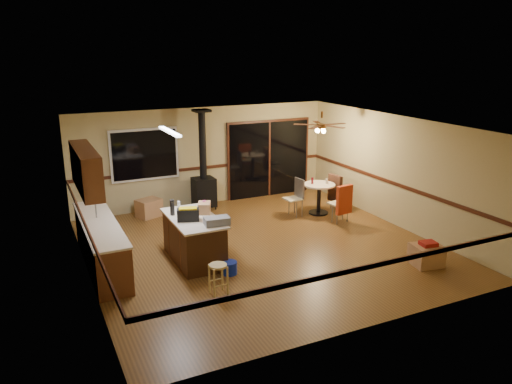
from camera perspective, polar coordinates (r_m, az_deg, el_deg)
floor at (r=10.64m, az=0.70°, el=-6.36°), size 7.00×7.00×0.00m
ceiling at (r=9.94m, az=0.75°, el=7.61°), size 7.00×7.00×0.00m
wall_back at (r=13.36m, az=-5.92°, el=4.08°), size 7.00×0.00×7.00m
wall_front at (r=7.41m, az=12.80°, el=-6.30°), size 7.00×0.00×7.00m
wall_left at (r=9.29m, az=-19.07°, el=-2.16°), size 0.00×7.00×7.00m
wall_right at (r=12.12m, az=15.76°, el=2.30°), size 0.00×7.00×7.00m
chair_rail at (r=10.30m, az=0.72°, el=-1.22°), size 7.00×7.00×0.08m
window at (r=12.84m, az=-12.62°, el=4.19°), size 1.72×0.10×1.32m
sliding_door at (r=14.10m, az=1.48°, el=3.76°), size 2.52×0.10×2.10m
lower_cabinets at (r=10.08m, az=-17.27°, el=-5.83°), size 0.60×3.00×0.86m
countertop at (r=9.92m, az=-17.49°, el=-3.42°), size 0.64×3.04×0.04m
upper_cabinets at (r=9.82m, az=-18.88°, el=2.47°), size 0.35×2.00×0.80m
kitchen_island at (r=9.95m, az=-7.11°, el=-5.33°), size 0.88×1.68×0.90m
wood_stove at (r=13.01m, az=-6.01°, el=1.16°), size 0.55×0.50×2.52m
ceiling_fan at (r=12.35m, az=7.49°, el=7.34°), size 0.24×0.24×0.55m
fluorescent_strip at (r=9.59m, az=-9.83°, el=6.82°), size 0.10×1.20×0.04m
toolbox_grey at (r=9.33m, az=-4.50°, el=-3.32°), size 0.49×0.31×0.15m
toolbox_black at (r=9.60m, az=-7.76°, el=-2.59°), size 0.46×0.34×0.23m
toolbox_yellow_lid at (r=9.56m, az=-7.79°, el=-1.87°), size 0.37×0.27×0.03m
box_on_island at (r=10.00m, az=-5.93°, el=-1.80°), size 0.35×0.39×0.21m
bottle_dark at (r=9.95m, az=-9.55°, el=-1.76°), size 0.12×0.12×0.31m
bottle_pink at (r=10.07m, az=-5.92°, el=-1.63°), size 0.08×0.08×0.23m
bottle_white at (r=10.28m, az=-8.81°, el=-1.52°), size 0.07×0.07×0.17m
bar_stool at (r=8.65m, az=-4.33°, el=-9.94°), size 0.40×0.40×0.56m
blue_bucket at (r=9.44m, az=-3.05°, el=-8.64°), size 0.31×0.31×0.24m
dining_table at (r=12.71m, az=7.22°, el=-0.18°), size 0.80×0.80×0.78m
glass_red at (r=12.63m, az=6.45°, el=1.30°), size 0.07×0.07×0.16m
glass_cream at (r=12.68m, az=8.07°, el=1.23°), size 0.06×0.06×0.13m
chair_left at (r=12.48m, az=4.66°, el=-0.11°), size 0.43×0.43×0.51m
chair_near at (r=12.06m, az=9.97°, el=-0.85°), size 0.48×0.51×0.70m
chair_right at (r=12.99m, az=9.10°, el=0.42°), size 0.51×0.48×0.70m
box_under_window at (r=12.76m, az=-12.15°, el=-1.79°), size 0.68×0.62×0.45m
box_corner_a at (r=10.29m, az=18.98°, el=-6.88°), size 0.62×0.54×0.41m
box_corner_b at (r=10.41m, az=18.43°, el=-6.69°), size 0.54×0.49×0.36m
box_small_red at (r=10.20m, az=19.10°, el=-5.60°), size 0.34×0.30×0.08m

